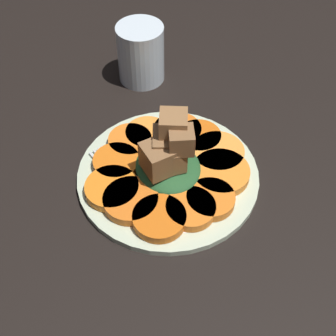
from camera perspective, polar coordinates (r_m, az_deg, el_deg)
The scene contains 17 objects.
table_slab at distance 68.40cm, azimuth -0.00°, elevation -1.70°, with size 120.00×120.00×2.00cm, color black.
plate at distance 67.23cm, azimuth -0.00°, elevation -0.88°, with size 25.99×25.99×1.05cm.
carrot_slice_0 at distance 71.54cm, azimuth 1.16°, elevation 4.50°, with size 7.33×7.33×1.34cm, color orange.
carrot_slice_1 at distance 71.18cm, azimuth -2.43°, elevation 4.17°, with size 6.64×6.64×1.34cm, color orange.
carrot_slice_2 at distance 70.26cm, azimuth -4.64°, elevation 3.27°, with size 6.52×6.52×1.34cm, color orange.
carrot_slice_3 at distance 67.60cm, azimuth -6.30°, elevation 0.71°, with size 6.74×6.74×1.34cm, color orange.
carrot_slice_4 at distance 64.78cm, azimuth -6.95°, elevation -2.26°, with size 7.45×7.45×1.34cm, color orange.
carrot_slice_5 at distance 63.05cm, azimuth -4.58°, elevation -3.96°, with size 7.50×7.50×1.34cm, color orange.
carrot_slice_6 at distance 61.18cm, azimuth -1.07°, elevation -6.13°, with size 7.11×7.11×1.34cm, color #D66114.
carrot_slice_7 at distance 62.06cm, azimuth 2.56°, elevation -5.04°, with size 6.70×6.70×1.34cm, color orange.
carrot_slice_8 at distance 63.24cm, azimuth 5.22°, elevation -3.80°, with size 6.62×6.62×1.34cm, color orange.
carrot_slice_9 at distance 66.31cm, azimuth 6.44°, elevation -0.57°, with size 8.21×8.21×1.34cm, color orange.
carrot_slice_10 at distance 68.88cm, azimuth 6.00°, elevation 1.93°, with size 7.79×7.79×1.34cm, color orange.
carrot_slice_11 at distance 70.72cm, azimuth 3.80°, elevation 3.72°, with size 6.64×6.64×1.34cm, color #D66115.
center_pile at distance 64.03cm, azimuth 0.10°, elevation 1.55°, with size 10.15×9.13×9.72cm.
fork at distance 65.39cm, azimuth -5.28°, elevation -2.04°, with size 17.12×5.14×0.40cm.
water_glass at distance 81.36cm, azimuth -3.34°, elevation 13.77°, with size 7.93×7.93×10.01cm.
Camera 1 is at (39.45, -17.45, 54.09)cm, focal length 50.00 mm.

